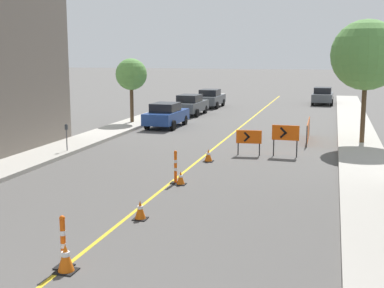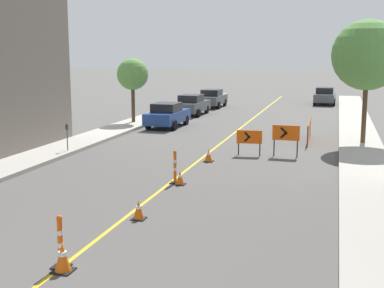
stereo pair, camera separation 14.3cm
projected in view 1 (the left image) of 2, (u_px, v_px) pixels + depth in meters
The scene contains 19 objects.
lane_stripe at pixel (232, 134), 31.85m from camera, with size 0.12×57.10×0.01m.
sidewalk_left at pixel (120, 128), 33.64m from camera, with size 2.17×57.10×0.18m.
sidewalk_right at pixel (358, 137), 30.03m from camera, with size 2.17×57.10×0.18m.
traffic_cone_second at pixel (66, 258), 11.82m from camera, with size 0.46×0.46×0.66m.
traffic_cone_third at pixel (140, 210), 15.56m from camera, with size 0.40×0.40×0.56m.
traffic_cone_fourth at pixel (181, 178), 19.63m from camera, with size 0.37×0.37×0.50m.
traffic_cone_fifth at pixel (208, 155), 23.75m from camera, with size 0.43×0.43×0.56m.
delineator_post_front at pixel (63, 245), 12.02m from camera, with size 0.38×0.38×1.23m.
delineator_post_rear at pixel (176, 169), 19.77m from camera, with size 0.36×0.36×1.25m.
arrow_barricade_primary at pixel (249, 138), 25.10m from camera, with size 1.19×0.18×1.20m.
arrow_barricade_secondary at pixel (286, 134), 24.80m from camera, with size 1.26×0.12×1.47m.
safety_mesh_fence at pixel (308, 131), 29.17m from camera, with size 0.11×4.10×1.12m.
parked_car_curb_near at pixel (166, 115), 34.52m from camera, with size 1.96×4.36×1.59m.
parked_car_curb_mid at pixel (190, 105), 41.15m from camera, with size 2.00×4.38×1.59m.
parked_car_curb_far at pixel (210, 98), 46.89m from camera, with size 1.94×4.34×1.59m.
parked_car_opposite_side at pixel (323, 96), 49.53m from camera, with size 1.95×4.34×1.59m.
parking_meter_far_curb at pixel (66, 132), 25.33m from camera, with size 0.12×0.11×1.29m.
street_tree_left_near at pixel (131, 75), 35.40m from camera, with size 2.09×2.09×4.23m.
street_tree_right_near at pixel (366, 55), 27.08m from camera, with size 3.59×3.59×6.29m.
Camera 1 is at (5.73, -2.50, 4.83)m, focal length 50.00 mm.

